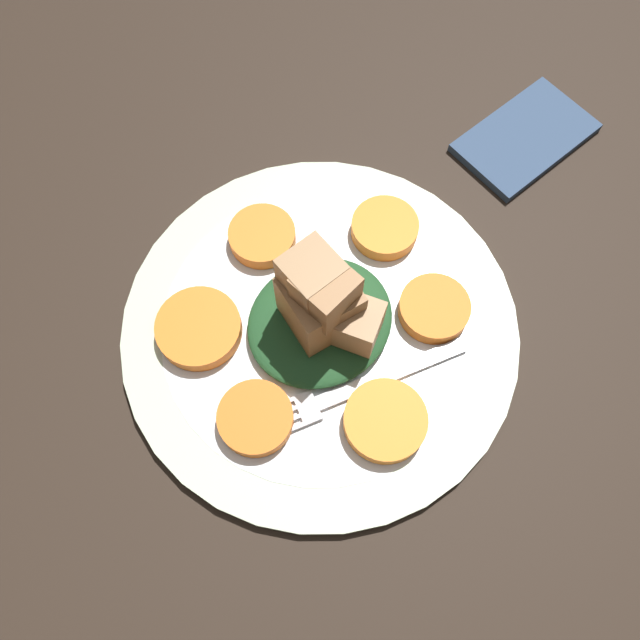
% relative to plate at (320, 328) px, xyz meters
% --- Properties ---
extents(table_slab, '(1.20, 1.20, 0.02)m').
position_rel_plate_xyz_m(table_slab, '(0.00, 0.00, -0.02)').
color(table_slab, black).
rests_on(table_slab, ground).
extents(plate, '(0.31, 0.31, 0.01)m').
position_rel_plate_xyz_m(plate, '(0.00, 0.00, 0.00)').
color(plate, beige).
rests_on(plate, table_slab).
extents(carrot_slice_0, '(0.05, 0.05, 0.01)m').
position_rel_plate_xyz_m(carrot_slice_0, '(0.09, 0.03, 0.01)').
color(carrot_slice_0, orange).
rests_on(carrot_slice_0, plate).
extents(carrot_slice_1, '(0.05, 0.05, 0.01)m').
position_rel_plate_xyz_m(carrot_slice_1, '(0.01, 0.09, 0.01)').
color(carrot_slice_1, orange).
rests_on(carrot_slice_1, plate).
extents(carrot_slice_2, '(0.06, 0.06, 0.01)m').
position_rel_plate_xyz_m(carrot_slice_2, '(-0.07, 0.05, 0.01)').
color(carrot_slice_2, orange).
rests_on(carrot_slice_2, plate).
extents(carrot_slice_3, '(0.05, 0.05, 0.01)m').
position_rel_plate_xyz_m(carrot_slice_3, '(-0.08, -0.03, 0.01)').
color(carrot_slice_3, orange).
rests_on(carrot_slice_3, plate).
extents(carrot_slice_4, '(0.06, 0.06, 0.01)m').
position_rel_plate_xyz_m(carrot_slice_4, '(-0.01, -0.09, 0.01)').
color(carrot_slice_4, orange).
rests_on(carrot_slice_4, plate).
extents(carrot_slice_5, '(0.05, 0.05, 0.01)m').
position_rel_plate_xyz_m(carrot_slice_5, '(0.07, -0.05, 0.01)').
color(carrot_slice_5, orange).
rests_on(carrot_slice_5, plate).
extents(center_pile, '(0.11, 0.10, 0.09)m').
position_rel_plate_xyz_m(center_pile, '(-0.00, -0.00, 0.04)').
color(center_pile, '#1E4723').
rests_on(center_pile, plate).
extents(fork, '(0.18, 0.07, 0.00)m').
position_rel_plate_xyz_m(fork, '(-0.02, -0.05, 0.01)').
color(fork, silver).
rests_on(fork, plate).
extents(napkin, '(0.12, 0.07, 0.01)m').
position_rel_plate_xyz_m(napkin, '(0.26, 0.02, -0.00)').
color(napkin, '#334766').
rests_on(napkin, table_slab).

